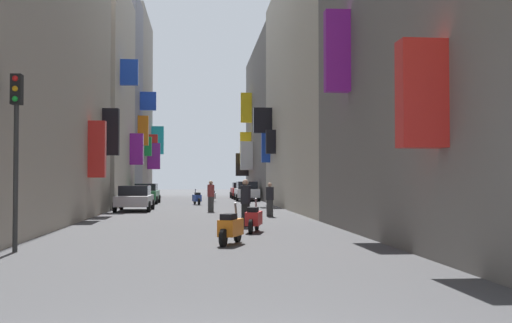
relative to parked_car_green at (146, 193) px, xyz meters
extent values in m
plane|color=#424244|center=(3.89, -9.64, -0.77)|extent=(140.00, 140.00, 0.00)
cube|color=black|center=(-0.70, -13.10, 3.44)|extent=(0.82, 0.51, 2.40)
cube|color=red|center=(-0.74, -17.03, 2.36)|extent=(0.75, 0.49, 2.54)
cube|color=#B2A899|center=(-4.11, -3.07, 6.65)|extent=(6.00, 11.14, 14.83)
cube|color=purple|center=(-0.64, -0.67, 3.17)|extent=(0.94, 0.51, 2.25)
cube|color=blue|center=(-0.56, -6.26, 7.73)|extent=(1.10, 0.38, 1.62)
cube|color=gray|center=(-4.11, 5.82, 7.63)|extent=(6.00, 6.65, 16.79)
cube|color=blue|center=(-0.45, 6.53, 7.56)|extent=(1.33, 0.39, 1.53)
cube|color=orange|center=(-0.69, 4.91, 4.95)|extent=(0.85, 0.57, 2.40)
cube|color=gray|center=(-4.11, 14.75, 8.03)|extent=(6.00, 11.21, 17.60)
cube|color=#19B2BF|center=(-0.49, 19.11, 5.07)|extent=(1.25, 0.61, 2.90)
cube|color=green|center=(-0.80, 11.21, 4.00)|extent=(0.62, 0.60, 1.74)
cube|color=red|center=(-0.64, 14.44, 4.33)|extent=(0.95, 0.53, 2.00)
cube|color=purple|center=(-0.51, 14.14, 3.22)|extent=(1.21, 0.36, 2.51)
cube|color=#19B2BF|center=(-0.68, 19.40, 4.96)|extent=(0.86, 0.53, 3.08)
cube|color=purple|center=(8.46, -24.68, 5.35)|extent=(0.85, 0.44, 2.77)
cube|color=red|center=(8.40, -32.58, 2.78)|extent=(0.96, 0.55, 2.24)
cube|color=#BCB29E|center=(11.89, -9.26, 6.50)|extent=(6.00, 20.27, 14.52)
cube|color=black|center=(8.24, -2.72, 5.12)|extent=(1.29, 0.60, 1.76)
cube|color=blue|center=(8.58, -1.63, 3.50)|extent=(0.61, 0.39, 2.57)
cube|color=black|center=(8.56, -4.85, 3.50)|extent=(0.65, 0.41, 1.59)
cube|color=slate|center=(11.89, 10.62, 6.20)|extent=(6.00, 19.48, 13.93)
cube|color=yellow|center=(8.35, 14.04, 4.06)|extent=(1.08, 0.41, 3.07)
cube|color=orange|center=(8.55, 15.46, 3.07)|extent=(0.67, 0.43, 2.19)
cube|color=black|center=(8.23, 17.16, 2.50)|extent=(1.31, 0.48, 2.32)
cube|color=yellow|center=(8.36, 13.42, 7.92)|extent=(1.05, 0.46, 2.87)
cube|color=white|center=(8.31, 12.36, 3.24)|extent=(1.16, 0.49, 2.71)
cube|color=#236638|center=(0.00, -0.06, -0.14)|extent=(1.68, 4.36, 0.64)
cube|color=black|center=(0.00, 0.16, 0.43)|extent=(1.48, 2.44, 0.51)
cylinder|color=black|center=(0.84, -1.50, -0.47)|extent=(0.18, 0.60, 0.60)
cylinder|color=black|center=(-0.84, -1.50, -0.47)|extent=(0.18, 0.60, 0.60)
cylinder|color=black|center=(0.84, 1.38, -0.47)|extent=(0.18, 0.60, 0.60)
cylinder|color=black|center=(-0.84, 1.38, -0.47)|extent=(0.18, 0.60, 0.60)
cube|color=#B7B7BC|center=(0.22, -10.13, -0.18)|extent=(1.81, 4.31, 0.56)
cube|color=black|center=(0.22, -9.91, 0.37)|extent=(1.60, 2.41, 0.55)
cylinder|color=black|center=(1.12, -11.55, -0.47)|extent=(0.18, 0.60, 0.60)
cylinder|color=black|center=(-0.69, -11.55, -0.47)|extent=(0.18, 0.60, 0.60)
cylinder|color=black|center=(1.12, -8.71, -0.47)|extent=(0.18, 0.60, 0.60)
cylinder|color=black|center=(-0.69, -8.71, -0.47)|extent=(0.18, 0.60, 0.60)
cube|color=#B21E1E|center=(7.63, 10.71, -0.13)|extent=(1.66, 4.04, 0.66)
cube|color=black|center=(7.63, 10.51, 0.45)|extent=(1.46, 2.26, 0.50)
cylinder|color=black|center=(6.80, 12.04, -0.47)|extent=(0.18, 0.60, 0.60)
cylinder|color=black|center=(8.47, 12.04, -0.47)|extent=(0.18, 0.60, 0.60)
cylinder|color=black|center=(6.80, 9.38, -0.47)|extent=(0.18, 0.60, 0.60)
cylinder|color=black|center=(8.47, 9.38, -0.47)|extent=(0.18, 0.60, 0.60)
cube|color=white|center=(7.75, 5.20, -0.12)|extent=(1.79, 4.47, 0.68)
cube|color=black|center=(7.75, 4.98, 0.52)|extent=(1.58, 2.50, 0.59)
cylinder|color=black|center=(6.86, 6.68, -0.47)|extent=(0.18, 0.60, 0.60)
cylinder|color=black|center=(8.65, 6.68, -0.47)|extent=(0.18, 0.60, 0.60)
cylinder|color=black|center=(6.86, 3.73, -0.47)|extent=(0.18, 0.60, 0.60)
cylinder|color=black|center=(8.65, 3.73, -0.47)|extent=(0.18, 0.60, 0.60)
cube|color=orange|center=(4.68, -28.16, -0.30)|extent=(0.78, 1.12, 0.45)
cube|color=black|center=(4.61, -28.34, 0.00)|extent=(0.50, 0.64, 0.16)
cylinder|color=#4C4C51|center=(4.86, -27.68, 0.02)|extent=(0.15, 0.28, 0.68)
cylinder|color=black|center=(4.90, -27.56, -0.53)|extent=(0.26, 0.48, 0.48)
cylinder|color=black|center=(4.45, -28.76, -0.53)|extent=(0.26, 0.48, 0.48)
cube|color=#2D4CAD|center=(3.68, -2.37, -0.30)|extent=(0.67, 1.26, 0.45)
cube|color=black|center=(3.72, -2.59, 0.00)|extent=(0.43, 0.61, 0.16)
cylinder|color=#4C4C51|center=(3.56, -1.78, 0.02)|extent=(0.11, 0.28, 0.68)
cylinder|color=black|center=(3.53, -1.64, -0.53)|extent=(0.19, 0.49, 0.48)
cylinder|color=black|center=(3.83, -3.10, -0.53)|extent=(0.19, 0.49, 0.48)
cube|color=silver|center=(4.93, 3.55, -0.30)|extent=(0.45, 1.10, 0.45)
cube|color=black|center=(4.93, 3.76, 0.00)|extent=(0.33, 0.56, 0.16)
cylinder|color=#4C4C51|center=(4.94, 3.00, 0.02)|extent=(0.06, 0.27, 0.68)
cylinder|color=black|center=(4.94, 2.86, -0.53)|extent=(0.11, 0.48, 0.48)
cylinder|color=black|center=(4.92, 4.24, -0.53)|extent=(0.11, 0.48, 0.48)
cube|color=red|center=(5.66, -24.39, -0.30)|extent=(0.70, 1.23, 0.45)
cube|color=black|center=(5.61, -24.60, 0.00)|extent=(0.44, 0.62, 0.16)
cylinder|color=#4C4C51|center=(5.79, -23.82, 0.02)|extent=(0.12, 0.28, 0.68)
cylinder|color=black|center=(5.82, -23.68, -0.53)|extent=(0.21, 0.49, 0.48)
cylinder|color=black|center=(5.49, -25.10, -0.53)|extent=(0.21, 0.49, 0.48)
cylinder|color=#3E3E3E|center=(4.68, 1.61, -0.38)|extent=(0.34, 0.34, 0.77)
cylinder|color=maroon|center=(4.68, 1.61, 0.31)|extent=(0.40, 0.40, 0.61)
sphere|color=tan|center=(4.68, 1.61, 0.71)|extent=(0.21, 0.21, 0.21)
cylinder|color=black|center=(5.56, -22.05, -0.34)|extent=(0.42, 0.42, 0.86)
cylinder|color=black|center=(5.56, -22.05, 0.44)|extent=(0.50, 0.50, 0.68)
sphere|color=tan|center=(5.56, -22.05, 0.89)|extent=(0.23, 0.23, 0.23)
cylinder|color=#3B3B3B|center=(4.47, -11.58, -0.36)|extent=(0.45, 0.45, 0.82)
cylinder|color=maroon|center=(4.47, -11.58, 0.38)|extent=(0.53, 0.53, 0.65)
sphere|color=tan|center=(4.47, -11.58, 0.82)|extent=(0.22, 0.22, 0.22)
cylinder|color=#333333|center=(7.20, -15.92, -0.37)|extent=(0.43, 0.43, 0.78)
cylinder|color=black|center=(7.20, -15.92, 0.33)|extent=(0.52, 0.52, 0.62)
sphere|color=tan|center=(7.20, -15.92, 0.74)|extent=(0.21, 0.21, 0.21)
cylinder|color=#2D2D2D|center=(-0.67, -29.38, 1.04)|extent=(0.12, 0.12, 3.62)
cube|color=black|center=(-0.67, -29.38, 3.23)|extent=(0.26, 0.26, 0.75)
sphere|color=red|center=(-0.67, -29.52, 3.48)|extent=(0.14, 0.14, 0.14)
sphere|color=orange|center=(-0.67, -29.52, 3.23)|extent=(0.14, 0.14, 0.14)
sphere|color=green|center=(-0.67, -29.52, 2.98)|extent=(0.14, 0.14, 0.14)
camera|label=1|loc=(3.80, -44.71, 1.02)|focal=42.51mm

